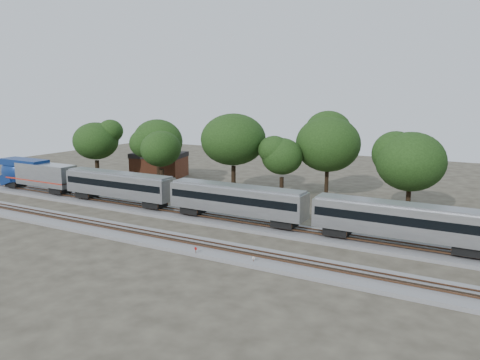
{
  "coord_description": "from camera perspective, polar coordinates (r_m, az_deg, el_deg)",
  "views": [
    {
      "loc": [
        28.47,
        -43.68,
        16.39
      ],
      "look_at": [
        1.15,
        5.0,
        6.01
      ],
      "focal_mm": 35.0,
      "sensor_mm": 36.0,
      "label": 1
    }
  ],
  "objects": [
    {
      "name": "tree_3",
      "position": [
        74.27,
        -0.81,
        4.96
      ],
      "size": [
        9.34,
        9.34,
        13.16
      ],
      "color": "black",
      "rests_on": "ground"
    },
    {
      "name": "brick_building",
      "position": [
        94.63,
        -9.82,
        1.89
      ],
      "size": [
        11.38,
        9.24,
        4.79
      ],
      "rotation": [
        0.0,
        0.0,
        0.24
      ],
      "color": "brown",
      "rests_on": "ground"
    },
    {
      "name": "tree_2",
      "position": [
        78.59,
        -9.61,
        3.75
      ],
      "size": [
        7.45,
        7.45,
        10.51
      ],
      "color": "black",
      "rests_on": "ground"
    },
    {
      "name": "tree_5",
      "position": [
        73.66,
        10.66,
        4.31
      ],
      "size": [
        8.79,
        8.79,
        12.4
      ],
      "color": "black",
      "rests_on": "ground"
    },
    {
      "name": "switch_stand_red",
      "position": [
        48.2,
        -5.42,
        -8.56
      ],
      "size": [
        0.33,
        0.09,
        1.03
      ],
      "rotation": [
        0.0,
        0.0,
        -0.19
      ],
      "color": "#512D19",
      "rests_on": "ground"
    },
    {
      "name": "ground",
      "position": [
        54.65,
        -3.65,
        -6.94
      ],
      "size": [
        160.0,
        160.0,
        0.0
      ],
      "primitive_type": "plane",
      "color": "#383328",
      "rests_on": "ground"
    },
    {
      "name": "track_near",
      "position": [
        51.45,
        -6.09,
        -7.86
      ],
      "size": [
        160.0,
        5.0,
        0.73
      ],
      "color": "slate",
      "rests_on": "ground"
    },
    {
      "name": "switch_stand_white",
      "position": [
        45.8,
        1.65,
        -9.7
      ],
      "size": [
        0.27,
        0.09,
        0.87
      ],
      "rotation": [
        0.0,
        0.0,
        -0.23
      ],
      "color": "#512D19",
      "rests_on": "ground"
    },
    {
      "name": "track_far",
      "position": [
        59.5,
        -0.5,
        -5.25
      ],
      "size": [
        160.0,
        5.0,
        0.73
      ],
      "color": "slate",
      "rests_on": "ground"
    },
    {
      "name": "tree_6",
      "position": [
        65.17,
        20.1,
        2.11
      ],
      "size": [
        7.71,
        7.71,
        10.87
      ],
      "color": "black",
      "rests_on": "ground"
    },
    {
      "name": "tree_0",
      "position": [
        89.68,
        -17.17,
        4.56
      ],
      "size": [
        7.93,
        7.93,
        11.18
      ],
      "color": "black",
      "rests_on": "ground"
    },
    {
      "name": "tree_1",
      "position": [
        84.6,
        -10.0,
        4.7
      ],
      "size": [
        8.17,
        8.17,
        11.52
      ],
      "color": "black",
      "rests_on": "ground"
    },
    {
      "name": "tree_4",
      "position": [
        71.18,
        5.14,
        2.87
      ],
      "size": [
        7.08,
        7.08,
        9.98
      ],
      "color": "black",
      "rests_on": "ground"
    },
    {
      "name": "switch_lever",
      "position": [
        46.49,
        0.22,
        -9.91
      ],
      "size": [
        0.55,
        0.4,
        0.3
      ],
      "primitive_type": "cube",
      "rotation": [
        0.0,
        0.0,
        -0.21
      ],
      "color": "#512D19",
      "rests_on": "ground"
    },
    {
      "name": "train",
      "position": [
        52.06,
        19.01,
        -4.57
      ],
      "size": [
        134.75,
        3.29,
        4.85
      ],
      "color": "silver",
      "rests_on": "ground"
    }
  ]
}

